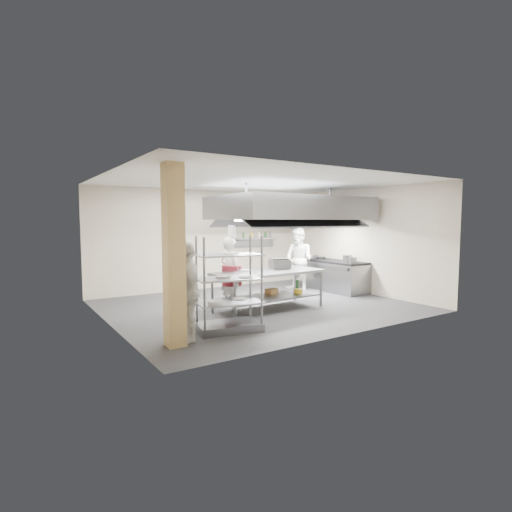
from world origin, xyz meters
TOP-DOWN VIEW (x-y plane):
  - floor at (0.00, 0.00)m, footprint 7.00×7.00m
  - ceiling at (0.00, 0.00)m, footprint 7.00×7.00m
  - wall_back at (0.00, 3.00)m, footprint 7.00×0.00m
  - wall_left at (-3.50, 0.00)m, footprint 0.00×6.00m
  - wall_right at (3.50, 0.00)m, footprint 0.00×6.00m
  - column at (-2.90, -1.90)m, footprint 0.30×0.30m
  - exhaust_hood at (1.30, 0.40)m, footprint 4.00×2.50m
  - hood_strip_a at (0.40, 0.40)m, footprint 1.60×0.12m
  - hood_strip_b at (2.20, 0.40)m, footprint 1.60×0.12m
  - wall_shelf at (1.80, 2.84)m, footprint 1.50×0.28m
  - island at (-0.04, -0.50)m, footprint 2.69×1.23m
  - island_worktop at (-0.04, -0.50)m, footprint 2.69×1.23m
  - island_undershelf at (-0.04, -0.50)m, footprint 2.48×1.11m
  - pass_rack at (-1.70, -1.58)m, footprint 1.30×0.91m
  - cooking_range at (3.08, 0.50)m, footprint 0.80×2.00m
  - range_top at (3.08, 0.50)m, footprint 0.78×1.96m
  - chef_head at (-0.70, 0.15)m, footprint 0.52×0.69m
  - chef_line at (2.15, 1.09)m, footprint 0.89×1.04m
  - chef_plating at (-2.60, -1.73)m, footprint 0.59×1.07m
  - griddle at (0.47, -0.23)m, footprint 0.51×0.43m
  - wicker_basket at (0.18, -0.30)m, footprint 0.33×0.27m
  - stockpot at (3.14, 0.10)m, footprint 0.28×0.28m
  - plate_stack at (-1.70, -1.58)m, footprint 0.28×0.28m

SIDE VIEW (x-z plane):
  - floor at x=0.00m, z-range 0.00..0.00m
  - island_undershelf at x=-0.04m, z-range 0.28..0.32m
  - wicker_basket at x=0.18m, z-range 0.32..0.45m
  - cooking_range at x=3.08m, z-range 0.00..0.84m
  - island at x=-0.04m, z-range 0.00..0.91m
  - plate_stack at x=-1.70m, z-range 0.55..0.60m
  - chef_head at x=-0.70m, z-range 0.00..1.70m
  - chef_plating at x=-2.60m, z-range 0.00..1.72m
  - range_top at x=3.08m, z-range 0.84..0.90m
  - island_worktop at x=-0.04m, z-range 0.85..0.91m
  - pass_rack at x=-1.70m, z-range 0.00..1.79m
  - chef_line at x=2.15m, z-range 0.00..1.87m
  - stockpot at x=3.14m, z-range 0.90..1.09m
  - griddle at x=0.47m, z-range 0.91..1.13m
  - wall_back at x=0.00m, z-range -2.00..5.00m
  - wall_left at x=-3.50m, z-range -1.50..4.50m
  - wall_right at x=3.50m, z-range -1.50..4.50m
  - column at x=-2.90m, z-range 0.00..3.00m
  - wall_shelf at x=1.80m, z-range 1.48..1.52m
  - hood_strip_a at x=0.40m, z-range 2.06..2.10m
  - hood_strip_b at x=2.20m, z-range 2.06..2.10m
  - exhaust_hood at x=1.30m, z-range 2.10..2.70m
  - ceiling at x=0.00m, z-range 3.00..3.00m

